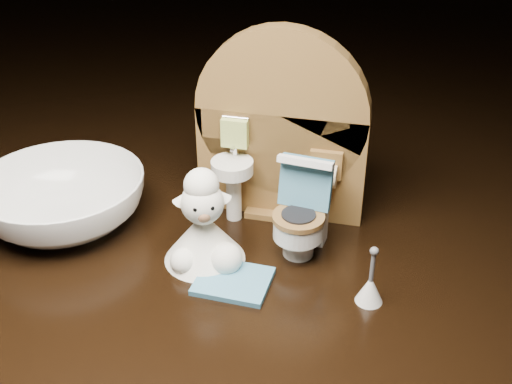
% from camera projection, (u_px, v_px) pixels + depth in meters
% --- Properties ---
extents(backdrop_panel, '(0.13, 0.05, 0.15)m').
position_uv_depth(backdrop_panel, '(280.00, 137.00, 0.48)').
color(backdrop_panel, brown).
rests_on(backdrop_panel, ground).
extents(toy_toilet, '(0.04, 0.05, 0.07)m').
position_uv_depth(toy_toilet, '(302.00, 218.00, 0.46)').
color(toy_toilet, white).
rests_on(toy_toilet, ground).
extents(bath_mat, '(0.05, 0.04, 0.00)m').
position_uv_depth(bath_mat, '(233.00, 281.00, 0.44)').
color(bath_mat, teal).
rests_on(bath_mat, ground).
extents(toilet_brush, '(0.02, 0.02, 0.04)m').
position_uv_depth(toilet_brush, '(370.00, 287.00, 0.42)').
color(toilet_brush, white).
rests_on(toilet_brush, ground).
extents(plush_lamb, '(0.06, 0.06, 0.07)m').
position_uv_depth(plush_lamb, '(204.00, 230.00, 0.45)').
color(plush_lamb, white).
rests_on(plush_lamb, ground).
extents(ceramic_bowl, '(0.17, 0.17, 0.04)m').
position_uv_depth(ceramic_bowl, '(63.00, 200.00, 0.49)').
color(ceramic_bowl, white).
rests_on(ceramic_bowl, ground).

